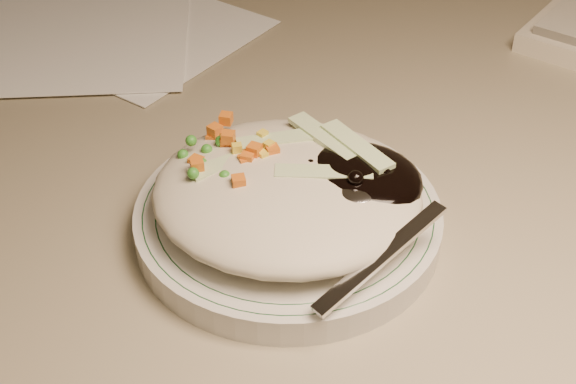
# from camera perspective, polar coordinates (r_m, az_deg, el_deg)

# --- Properties ---
(desk) EXTENTS (1.40, 0.70, 0.74)m
(desk) POSITION_cam_1_polar(r_m,az_deg,el_deg) (0.85, 8.20, -6.55)
(desk) COLOR gray
(desk) RESTS_ON ground
(plate) EXTENTS (0.22, 0.22, 0.02)m
(plate) POSITION_cam_1_polar(r_m,az_deg,el_deg) (0.59, 0.00, -1.98)
(plate) COLOR silver
(plate) RESTS_ON desk
(plate_rim) EXTENTS (0.21, 0.21, 0.00)m
(plate_rim) POSITION_cam_1_polar(r_m,az_deg,el_deg) (0.58, 0.00, -1.23)
(plate_rim) COLOR #144723
(plate_rim) RESTS_ON plate
(meal) EXTENTS (0.21, 0.19, 0.05)m
(meal) POSITION_cam_1_polar(r_m,az_deg,el_deg) (0.57, 0.42, 0.35)
(meal) COLOR #BEB69A
(meal) RESTS_ON plate
(papers) EXTENTS (0.46, 0.36, 0.00)m
(papers) POSITION_cam_1_polar(r_m,az_deg,el_deg) (0.91, -16.97, 11.25)
(papers) COLOR white
(papers) RESTS_ON desk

